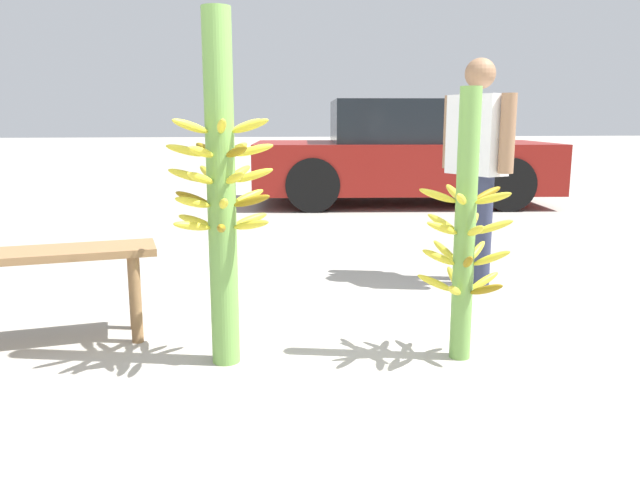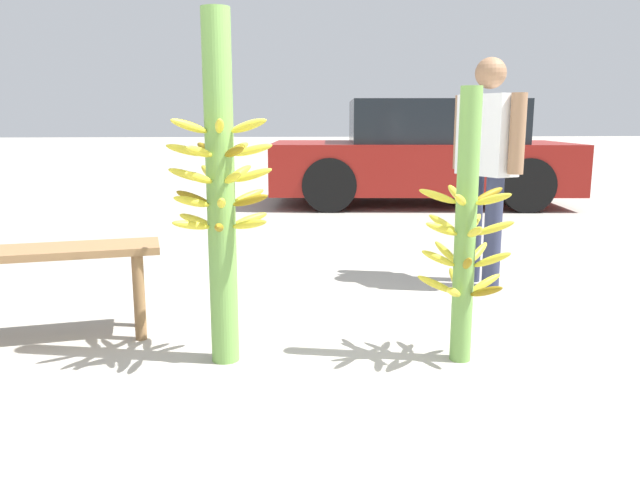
{
  "view_description": "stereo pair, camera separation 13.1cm",
  "coord_description": "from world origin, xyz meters",
  "px_view_note": "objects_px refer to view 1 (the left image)",
  "views": [
    {
      "loc": [
        -0.41,
        -2.44,
        1.16
      ],
      "look_at": [
        -0.03,
        0.57,
        0.58
      ],
      "focal_mm": 35.0,
      "sensor_mm": 36.0,
      "label": 1
    },
    {
      "loc": [
        -0.28,
        -2.45,
        1.16
      ],
      "look_at": [
        -0.03,
        0.57,
        0.58
      ],
      "focal_mm": 35.0,
      "sensor_mm": 36.0,
      "label": 2
    }
  ],
  "objects_px": {
    "market_bench": "(23,269)",
    "parked_car": "(404,154)",
    "banana_stalk_center": "(465,231)",
    "vendor_person": "(477,153)",
    "banana_stalk_left": "(221,189)"
  },
  "relations": [
    {
      "from": "market_bench",
      "to": "parked_car",
      "type": "relative_size",
      "value": 0.32
    },
    {
      "from": "banana_stalk_center",
      "to": "vendor_person",
      "type": "relative_size",
      "value": 0.83
    },
    {
      "from": "banana_stalk_left",
      "to": "market_bench",
      "type": "xyz_separation_m",
      "value": [
        -1.02,
        0.34,
        -0.43
      ]
    },
    {
      "from": "vendor_person",
      "to": "parked_car",
      "type": "xyz_separation_m",
      "value": [
        0.62,
        4.32,
        -0.24
      ]
    },
    {
      "from": "banana_stalk_left",
      "to": "banana_stalk_center",
      "type": "bearing_deg",
      "value": -4.34
    },
    {
      "from": "banana_stalk_left",
      "to": "vendor_person",
      "type": "distance_m",
      "value": 2.18
    },
    {
      "from": "banana_stalk_left",
      "to": "banana_stalk_center",
      "type": "distance_m",
      "value": 1.17
    },
    {
      "from": "banana_stalk_center",
      "to": "market_bench",
      "type": "height_order",
      "value": "banana_stalk_center"
    },
    {
      "from": "banana_stalk_center",
      "to": "market_bench",
      "type": "bearing_deg",
      "value": 168.89
    },
    {
      "from": "banana_stalk_center",
      "to": "vendor_person",
      "type": "xyz_separation_m",
      "value": [
        0.58,
        1.41,
        0.29
      ]
    },
    {
      "from": "banana_stalk_center",
      "to": "parked_car",
      "type": "distance_m",
      "value": 5.85
    },
    {
      "from": "banana_stalk_center",
      "to": "vendor_person",
      "type": "distance_m",
      "value": 1.55
    },
    {
      "from": "banana_stalk_center",
      "to": "vendor_person",
      "type": "height_order",
      "value": "vendor_person"
    },
    {
      "from": "banana_stalk_left",
      "to": "market_bench",
      "type": "relative_size",
      "value": 1.23
    },
    {
      "from": "market_bench",
      "to": "banana_stalk_center",
      "type": "bearing_deg",
      "value": -22.47
    }
  ]
}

